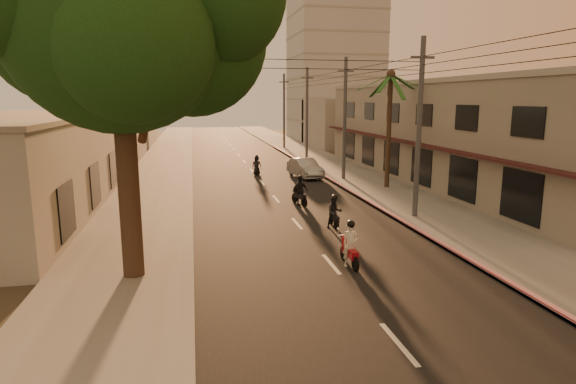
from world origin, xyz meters
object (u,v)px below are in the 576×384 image
(broadleaf_tree, at_px, (131,19))
(scooter_mid_b, at_px, (300,191))
(palm_tree, at_px, (391,81))
(scooter_far_a, at_px, (257,166))
(scooter_red, at_px, (350,246))
(scooter_mid_a, at_px, (334,213))
(parked_car, at_px, (305,168))

(broadleaf_tree, xyz_separation_m, scooter_mid_b, (7.68, 9.99, -7.68))
(palm_tree, distance_m, scooter_far_a, 12.72)
(broadleaf_tree, distance_m, scooter_mid_b, 14.76)
(scooter_red, height_order, scooter_far_a, scooter_red)
(scooter_mid_b, bearing_deg, scooter_far_a, 79.77)
(scooter_mid_b, bearing_deg, scooter_mid_a, -99.39)
(scooter_mid_b, relative_size, parked_car, 0.38)
(palm_tree, xyz_separation_m, scooter_far_a, (-7.91, 7.63, -6.42))
(scooter_far_a, distance_m, parked_car, 4.00)
(palm_tree, bearing_deg, scooter_mid_b, -150.84)
(broadleaf_tree, distance_m, scooter_mid_a, 12.27)
(scooter_mid_a, relative_size, scooter_far_a, 0.99)
(palm_tree, bearing_deg, parked_car, 127.08)
(parked_car, bearing_deg, scooter_mid_b, -113.17)
(scooter_mid_a, distance_m, parked_car, 14.95)
(scooter_far_a, bearing_deg, scooter_red, -89.45)
(palm_tree, bearing_deg, scooter_red, -117.33)
(scooter_red, height_order, scooter_mid_b, scooter_mid_b)
(palm_tree, distance_m, scooter_red, 17.30)
(palm_tree, xyz_separation_m, scooter_mid_a, (-6.41, -9.03, -6.42))
(palm_tree, distance_m, scooter_mid_a, 12.80)
(broadleaf_tree, height_order, scooter_far_a, broadleaf_tree)
(scooter_far_a, relative_size, parked_car, 0.36)
(broadleaf_tree, bearing_deg, parked_car, 62.44)
(broadleaf_tree, bearing_deg, scooter_red, -3.40)
(scooter_red, height_order, scooter_mid_a, scooter_red)
(broadleaf_tree, relative_size, scooter_red, 6.83)
(parked_car, bearing_deg, broadleaf_tree, -125.85)
(palm_tree, relative_size, scooter_mid_a, 5.00)
(broadleaf_tree, xyz_separation_m, scooter_red, (7.23, -0.43, -7.72))
(scooter_far_a, bearing_deg, palm_tree, -44.78)
(broadleaf_tree, relative_size, scooter_far_a, 7.26)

